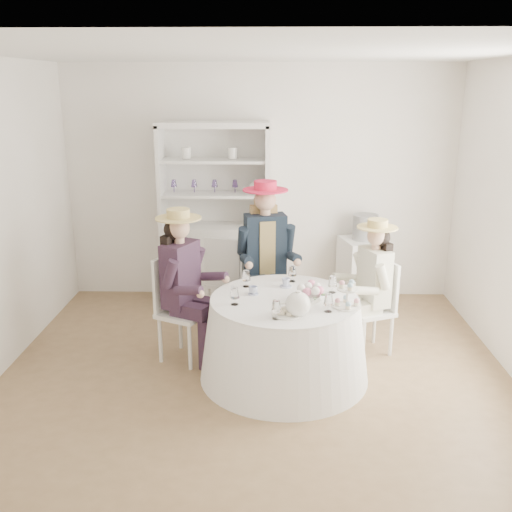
{
  "coord_description": "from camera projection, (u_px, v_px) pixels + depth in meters",
  "views": [
    {
      "loc": [
        0.12,
        -4.59,
        2.47
      ],
      "look_at": [
        0.0,
        0.1,
        1.05
      ],
      "focal_mm": 40.0,
      "sensor_mm": 36.0,
      "label": 1
    }
  ],
  "objects": [
    {
      "name": "sandwich_plate",
      "position": [
        287.0,
        313.0,
        4.47
      ],
      "size": [
        0.23,
        0.23,
        0.05
      ],
      "rotation": [
        0.0,
        0.0,
        -0.1
      ],
      "color": "white",
      "rests_on": "tea_table"
    },
    {
      "name": "guest_right",
      "position": [
        372.0,
        279.0,
        5.28
      ],
      "size": [
        0.54,
        0.49,
        1.3
      ],
      "rotation": [
        0.0,
        0.0,
        -1.19
      ],
      "color": "silver",
      "rests_on": "ground"
    },
    {
      "name": "stemware_set",
      "position": [
        285.0,
        290.0,
        4.8
      ],
      "size": [
        0.91,
        0.95,
        0.15
      ],
      "color": "white",
      "rests_on": "tea_table"
    },
    {
      "name": "wall_back",
      "position": [
        260.0,
        184.0,
        6.63
      ],
      "size": [
        4.5,
        0.0,
        4.5
      ],
      "primitive_type": "plane",
      "rotation": [
        1.57,
        0.0,
        0.0
      ],
      "color": "white",
      "rests_on": "ground"
    },
    {
      "name": "wall_front",
      "position": [
        245.0,
        321.0,
        2.8
      ],
      "size": [
        4.5,
        0.0,
        4.5
      ],
      "primitive_type": "plane",
      "rotation": [
        -1.57,
        0.0,
        0.0
      ],
      "color": "white",
      "rests_on": "ground"
    },
    {
      "name": "teacup_a",
      "position": [
        253.0,
        291.0,
        4.9
      ],
      "size": [
        0.1,
        0.1,
        0.06
      ],
      "primitive_type": "imported",
      "rotation": [
        0.0,
        0.0,
        0.28
      ],
      "color": "white",
      "rests_on": "tea_table"
    },
    {
      "name": "guest_left",
      "position": [
        183.0,
        277.0,
        5.12
      ],
      "size": [
        0.6,
        0.55,
        1.43
      ],
      "rotation": [
        0.0,
        0.0,
        1.12
      ],
      "color": "silver",
      "rests_on": "ground"
    },
    {
      "name": "ground",
      "position": [
        256.0,
        371.0,
        5.11
      ],
      "size": [
        4.5,
        4.5,
        0.0
      ],
      "primitive_type": "plane",
      "color": "brown",
      "rests_on": "ground"
    },
    {
      "name": "ceiling",
      "position": [
        256.0,
        52.0,
        4.32
      ],
      "size": [
        4.5,
        4.5,
        0.0
      ],
      "primitive_type": "plane",
      "rotation": [
        3.14,
        0.0,
        0.0
      ],
      "color": "white",
      "rests_on": "wall_back"
    },
    {
      "name": "hutch",
      "position": [
        216.0,
        240.0,
        6.6
      ],
      "size": [
        1.34,
        0.74,
        2.07
      ],
      "rotation": [
        0.0,
        0.0,
        -0.24
      ],
      "color": "silver",
      "rests_on": "ground"
    },
    {
      "name": "hatbox",
      "position": [
        365.0,
        227.0,
        6.49
      ],
      "size": [
        0.34,
        0.34,
        0.29
      ],
      "primitive_type": "cylinder",
      "rotation": [
        0.0,
        0.0,
        -0.23
      ],
      "color": "black",
      "rests_on": "side_table"
    },
    {
      "name": "side_table",
      "position": [
        363.0,
        271.0,
        6.64
      ],
      "size": [
        0.6,
        0.6,
        0.76
      ],
      "primitive_type": "cube",
      "rotation": [
        0.0,
        0.0,
        0.25
      ],
      "color": "silver",
      "rests_on": "ground"
    },
    {
      "name": "teacup_c",
      "position": [
        317.0,
        292.0,
        4.89
      ],
      "size": [
        0.11,
        0.11,
        0.06
      ],
      "primitive_type": "imported",
      "rotation": [
        0.0,
        0.0,
        0.39
      ],
      "color": "white",
      "rests_on": "tea_table"
    },
    {
      "name": "guest_mid",
      "position": [
        266.0,
        249.0,
        5.69
      ],
      "size": [
        0.59,
        0.62,
        1.57
      ],
      "rotation": [
        0.0,
        0.0,
        0.22
      ],
      "color": "silver",
      "rests_on": "ground"
    },
    {
      "name": "flower_bowl",
      "position": [
        308.0,
        298.0,
        4.76
      ],
      "size": [
        0.23,
        0.23,
        0.05
      ],
      "primitive_type": "imported",
      "rotation": [
        0.0,
        0.0,
        -0.08
      ],
      "color": "white",
      "rests_on": "tea_table"
    },
    {
      "name": "spare_chair",
      "position": [
        227.0,
        278.0,
        5.94
      ],
      "size": [
        0.51,
        0.51,
        0.98
      ],
      "rotation": [
        0.0,
        0.0,
        2.83
      ],
      "color": "silver",
      "rests_on": "ground"
    },
    {
      "name": "tea_table",
      "position": [
        284.0,
        338.0,
        4.93
      ],
      "size": [
        1.47,
        1.47,
        0.73
      ],
      "rotation": [
        0.0,
        0.0,
        -0.4
      ],
      "color": "white",
      "rests_on": "ground"
    },
    {
      "name": "table_teapot",
      "position": [
        298.0,
        304.0,
        4.45
      ],
      "size": [
        0.28,
        0.2,
        0.21
      ],
      "rotation": [
        0.0,
        0.0,
        -0.01
      ],
      "color": "white",
      "rests_on": "tea_table"
    },
    {
      "name": "cupcake_stand",
      "position": [
        347.0,
        298.0,
        4.62
      ],
      "size": [
        0.23,
        0.23,
        0.22
      ],
      "rotation": [
        0.0,
        0.0,
        -0.13
      ],
      "color": "white",
      "rests_on": "tea_table"
    },
    {
      "name": "flower_arrangement",
      "position": [
        311.0,
        290.0,
        4.76
      ],
      "size": [
        0.19,
        0.19,
        0.07
      ],
      "rotation": [
        0.0,
        0.0,
        -0.32
      ],
      "color": "pink",
      "rests_on": "tea_table"
    },
    {
      "name": "teacup_b",
      "position": [
        286.0,
        283.0,
        5.09
      ],
      "size": [
        0.09,
        0.09,
        0.07
      ],
      "primitive_type": "imported",
      "rotation": [
        0.0,
        0.0,
        0.27
      ],
      "color": "white",
      "rests_on": "tea_table"
    }
  ]
}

